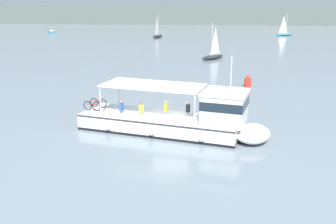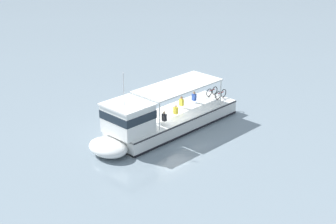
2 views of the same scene
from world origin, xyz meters
name	(u,v)px [view 2 (image 2 of 2)]	position (x,y,z in m)	size (l,w,h in m)	color
ground_plane	(169,131)	(0.00, 0.00, 0.00)	(400.00, 400.00, 0.00)	gray
ferry_main	(158,121)	(0.85, -0.40, 1.02)	(13.07, 6.11, 5.32)	white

